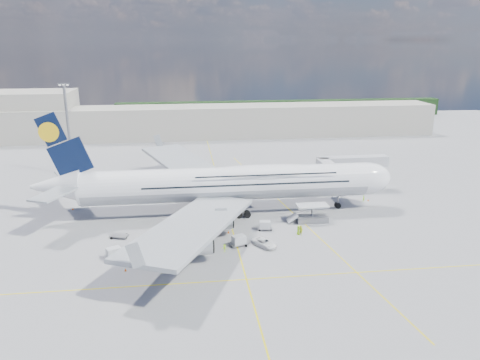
{
  "coord_description": "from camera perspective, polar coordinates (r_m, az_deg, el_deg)",
  "views": [
    {
      "loc": [
        -9.37,
        -85.85,
        36.45
      ],
      "look_at": [
        2.51,
        8.0,
        8.06
      ],
      "focal_mm": 35.0,
      "sensor_mm": 36.0,
      "label": 1
    }
  ],
  "objects": [
    {
      "name": "jet_bridge",
      "position": [
        117.53,
        12.51,
        1.71
      ],
      "size": [
        18.8,
        12.1,
        8.5
      ],
      "color": "#B7B7BC",
      "rests_on": "ground"
    },
    {
      "name": "cone_tail",
      "position": [
        111.21,
        -19.71,
        -3.32
      ],
      "size": [
        0.4,
        0.4,
        0.51
      ],
      "color": "#FF640D",
      "rests_on": "ground"
    },
    {
      "name": "cone_nose",
      "position": [
        114.46,
        15.36,
        -2.36
      ],
      "size": [
        0.38,
        0.38,
        0.48
      ],
      "color": "#FF640D",
      "rests_on": "ground"
    },
    {
      "name": "light_mast",
      "position": [
        136.39,
        -20.19,
        5.87
      ],
      "size": [
        3.0,
        0.7,
        25.5
      ],
      "color": "gray",
      "rests_on": "ground"
    },
    {
      "name": "airliner",
      "position": [
        100.77,
        -1.41,
        -0.37
      ],
      "size": [
        77.26,
        79.15,
        23.71
      ],
      "color": "white",
      "rests_on": "ground"
    },
    {
      "name": "cone_wing_right_inner",
      "position": [
        92.44,
        -1.42,
        -6.35
      ],
      "size": [
        0.43,
        0.43,
        0.54
      ],
      "color": "#FF640D",
      "rests_on": "ground"
    },
    {
      "name": "crew_tug",
      "position": [
        84.48,
        -1.9,
        -8.31
      ],
      "size": [
        1.1,
        0.85,
        1.49
      ],
      "primitive_type": "imported",
      "rotation": [
        0.0,
        0.0,
        -0.35
      ],
      "color": "#B7FF1A",
      "rests_on": "ground"
    },
    {
      "name": "dolly_row_a",
      "position": [
        93.35,
        -14.54,
        -6.59
      ],
      "size": [
        3.82,
        2.82,
        0.5
      ],
      "rotation": [
        0.0,
        0.0,
        -0.33
      ],
      "color": "gray",
      "rests_on": "ground"
    },
    {
      "name": "taxi_line_cross",
      "position": [
        75.85,
        0.79,
        -12.02
      ],
      "size": [
        120.0,
        0.25,
        0.01
      ],
      "primitive_type": "cube",
      "color": "yellow",
      "rests_on": "ground"
    },
    {
      "name": "crew_wing",
      "position": [
        87.25,
        -9.74,
        -7.65
      ],
      "size": [
        0.47,
        1.0,
        1.66
      ],
      "primitive_type": "imported",
      "rotation": [
        0.0,
        0.0,
        1.5
      ],
      "color": "#D2F019",
      "rests_on": "ground"
    },
    {
      "name": "dolly_back",
      "position": [
        84.67,
        -15.14,
        -8.59
      ],
      "size": [
        3.7,
        3.02,
        2.07
      ],
      "rotation": [
        0.0,
        0.0,
        0.46
      ],
      "color": "gray",
      "rests_on": "ground"
    },
    {
      "name": "tree_line",
      "position": [
        233.45,
        5.12,
        8.65
      ],
      "size": [
        160.0,
        6.0,
        8.0
      ],
      "primitive_type": "cube",
      "color": "#193814",
      "rests_on": "ground"
    },
    {
      "name": "dolly_row_c",
      "position": [
        90.59,
        -11.18,
        -7.1
      ],
      "size": [
        3.67,
        2.69,
        0.48
      ],
      "rotation": [
        0.0,
        0.0,
        0.32
      ],
      "color": "gray",
      "rests_on": "ground"
    },
    {
      "name": "taxi_line_main",
      "position": [
        93.74,
        -0.92,
        -6.18
      ],
      "size": [
        0.25,
        220.0,
        0.01
      ],
      "primitive_type": "cube",
      "color": "yellow",
      "rests_on": "ground"
    },
    {
      "name": "dolly_row_b",
      "position": [
        85.36,
        -11.33,
        -8.12
      ],
      "size": [
        3.32,
        1.96,
        2.02
      ],
      "rotation": [
        0.0,
        0.0,
        0.09
      ],
      "color": "gray",
      "rests_on": "ground"
    },
    {
      "name": "dolly_nose_near",
      "position": [
        86.69,
        -0.15,
        -7.37
      ],
      "size": [
        3.57,
        2.7,
        2.01
      ],
      "rotation": [
        0.0,
        0.0,
        0.36
      ],
      "color": "gray",
      "rests_on": "ground"
    },
    {
      "name": "service_van",
      "position": [
        86.74,
        2.97,
        -7.66
      ],
      "size": [
        4.83,
        5.51,
        1.41
      ],
      "primitive_type": "imported",
      "rotation": [
        0.0,
        0.0,
        0.61
      ],
      "color": "white",
      "rests_on": "ground"
    },
    {
      "name": "catering_truck_outer",
      "position": [
        131.84,
        -6.72,
        1.3
      ],
      "size": [
        6.09,
        2.42,
        3.66
      ],
      "rotation": [
        0.0,
        0.0,
        0.0
      ],
      "color": "gray",
      "rests_on": "ground"
    },
    {
      "name": "cone_wing_left_outer",
      "position": [
        125.75,
        -6.19,
        -0.12
      ],
      "size": [
        0.42,
        0.42,
        0.54
      ],
      "color": "#FF640D",
      "rests_on": "ground"
    },
    {
      "name": "dolly_nose_far",
      "position": [
        93.85,
        3.06,
        -5.52
      ],
      "size": [
        3.09,
        1.89,
        1.85
      ],
      "rotation": [
        0.0,
        0.0,
        -0.12
      ],
      "color": "gray",
      "rests_on": "ground"
    },
    {
      "name": "cone_wing_right_outer",
      "position": [
        80.44,
        -13.79,
        -10.56
      ],
      "size": [
        0.41,
        0.41,
        0.52
      ],
      "color": "#FF640D",
      "rests_on": "ground"
    },
    {
      "name": "hangar",
      "position": [
        197.41,
        -25.23,
        7.13
      ],
      "size": [
        40.0,
        22.0,
        18.0
      ],
      "primitive_type": "cube",
      "color": "#B2AD9E",
      "rests_on": "ground"
    },
    {
      "name": "terminal",
      "position": [
        183.64,
        -4.22,
        7.11
      ],
      "size": [
        180.0,
        16.0,
        12.0
      ],
      "primitive_type": "cube",
      "color": "#B2AD9E",
      "rests_on": "ground"
    },
    {
      "name": "taxi_line_diag",
      "position": [
        105.18,
        6.09,
        -3.67
      ],
      "size": [
        14.16,
        99.06,
        0.01
      ],
      "primitive_type": "cube",
      "rotation": [
        0.0,
        0.0,
        0.14
      ],
      "color": "yellow",
      "rests_on": "ground"
    },
    {
      "name": "crew_van",
      "position": [
        92.23,
        7.13,
        -6.08
      ],
      "size": [
        0.71,
        0.99,
        1.89
      ],
      "primitive_type": "imported",
      "rotation": [
        0.0,
        0.0,
        1.7
      ],
      "color": "#A0EA18",
      "rests_on": "ground"
    },
    {
      "name": "crew_loader",
      "position": [
        92.0,
        7.42,
        -6.13
      ],
      "size": [
        1.13,
        1.2,
        1.96
      ],
      "primitive_type": "imported",
      "rotation": [
        0.0,
        0.0,
        -1.02
      ],
      "color": "#D0DE17",
      "rests_on": "ground"
    },
    {
      "name": "crew_nose",
      "position": [
        113.49,
        14.84,
        -2.2
      ],
      "size": [
        0.66,
        0.57,
        1.53
      ],
      "primitive_type": "imported",
      "rotation": [
        0.0,
        0.0,
        0.46
      ],
      "color": "#A9FF1A",
      "rests_on": "ground"
    },
    {
      "name": "ground",
      "position": [
        93.74,
        -0.92,
        -6.18
      ],
      "size": [
        300.0,
        300.0,
        0.0
      ],
      "primitive_type": "plane",
      "color": "gray",
      "rests_on": "ground"
    },
    {
      "name": "cargo_loader",
      "position": [
        99.0,
        8.64,
        -4.32
      ],
      "size": [
        8.53,
        3.2,
        3.67
      ],
      "color": "silver",
      "rests_on": "ground"
    },
    {
      "name": "cone_wing_left_inner",
      "position": [
        120.58,
        -6.85,
        -0.9
      ],
      "size": [
        0.38,
        0.38,
        0.48
      ],
      "color": "#FF640D",
      "rests_on": "ground"
    },
    {
      "name": "baggage_tug",
      "position": [
        81.59,
        -9.16,
        -9.39
      ],
      "size": [
        3.34,
        2.03,
        1.95
      ],
      "rotation": [
        0.0,
        0.0,
        -0.2
      ],
      "color": "silver",
      "rests_on": "ground"
    },
    {
      "name": "catering_truck_inner",
      "position": [
        120.03,
        -9.09,
        -0.35
      ],
      "size": [
        6.49,
        4.74,
        3.56
      ],
      "rotation": [
        0.0,
        0.0,
        0.52
      ],
      "color": "gray",
      "rests_on": "ground"
    }
  ]
}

